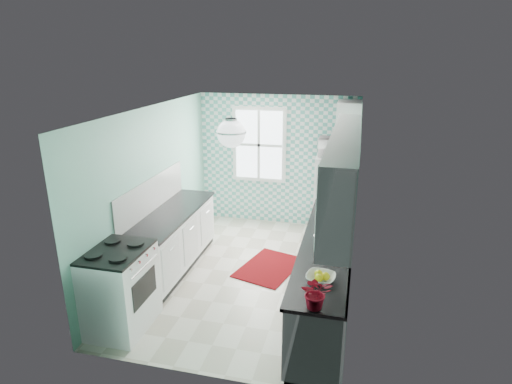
% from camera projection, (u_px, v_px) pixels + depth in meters
% --- Properties ---
extents(floor, '(3.00, 4.40, 0.02)m').
position_uv_depth(floor, '(249.00, 274.00, 6.56)').
color(floor, silver).
rests_on(floor, ground).
extents(ceiling, '(3.00, 4.40, 0.02)m').
position_uv_depth(ceiling, '(248.00, 109.00, 5.77)').
color(ceiling, white).
rests_on(ceiling, wall_back).
extents(wall_back, '(3.00, 0.02, 2.50)m').
position_uv_depth(wall_back, '(277.00, 161.00, 8.20)').
color(wall_back, '#77BAA5').
rests_on(wall_back, floor).
extents(wall_front, '(3.00, 0.02, 2.50)m').
position_uv_depth(wall_front, '(191.00, 270.00, 4.13)').
color(wall_front, '#77BAA5').
rests_on(wall_front, floor).
extents(wall_left, '(0.02, 4.40, 2.50)m').
position_uv_depth(wall_left, '(153.00, 189.00, 6.50)').
color(wall_left, '#77BAA5').
rests_on(wall_left, floor).
extents(wall_right, '(0.02, 4.40, 2.50)m').
position_uv_depth(wall_right, '(356.00, 206.00, 5.83)').
color(wall_right, '#77BAA5').
rests_on(wall_right, floor).
extents(accent_wall, '(3.00, 0.01, 2.50)m').
position_uv_depth(accent_wall, '(277.00, 161.00, 8.18)').
color(accent_wall, '#52AA9F').
rests_on(accent_wall, wall_back).
extents(window, '(1.04, 0.05, 1.44)m').
position_uv_depth(window, '(259.00, 145.00, 8.14)').
color(window, white).
rests_on(window, wall_back).
extents(backsplash_right, '(0.02, 3.60, 0.51)m').
position_uv_depth(backsplash_right, '(353.00, 220.00, 5.48)').
color(backsplash_right, white).
rests_on(backsplash_right, wall_right).
extents(backsplash_left, '(0.02, 2.15, 0.51)m').
position_uv_depth(backsplash_left, '(152.00, 195.00, 6.44)').
color(backsplash_left, white).
rests_on(backsplash_left, wall_left).
extents(upper_cabinets_right, '(0.33, 3.20, 0.90)m').
position_uv_depth(upper_cabinets_right, '(344.00, 170.00, 5.11)').
color(upper_cabinets_right, white).
rests_on(upper_cabinets_right, wall_right).
extents(upper_cabinet_fridge, '(0.40, 0.74, 0.40)m').
position_uv_depth(upper_cabinet_fridge, '(349.00, 113.00, 7.25)').
color(upper_cabinet_fridge, white).
rests_on(upper_cabinet_fridge, wall_right).
extents(ceiling_light, '(0.34, 0.34, 0.35)m').
position_uv_depth(ceiling_light, '(231.00, 133.00, 5.09)').
color(ceiling_light, silver).
rests_on(ceiling_light, ceiling).
extents(base_cabinets_right, '(0.60, 3.60, 0.90)m').
position_uv_depth(base_cabinets_right, '(327.00, 269.00, 5.78)').
color(base_cabinets_right, white).
rests_on(base_cabinets_right, floor).
extents(countertop_right, '(0.63, 3.60, 0.04)m').
position_uv_depth(countertop_right, '(328.00, 237.00, 5.64)').
color(countertop_right, black).
rests_on(countertop_right, base_cabinets_right).
extents(base_cabinets_left, '(0.60, 2.15, 0.90)m').
position_uv_depth(base_cabinets_left, '(173.00, 241.00, 6.62)').
color(base_cabinets_left, white).
rests_on(base_cabinets_left, floor).
extents(countertop_left, '(0.63, 2.15, 0.04)m').
position_uv_depth(countertop_left, '(172.00, 213.00, 6.46)').
color(countertop_left, black).
rests_on(countertop_left, base_cabinets_left).
extents(fridge, '(0.65, 0.65, 1.49)m').
position_uv_depth(fridge, '(333.00, 196.00, 7.74)').
color(fridge, white).
rests_on(fridge, floor).
extents(stove, '(0.68, 0.85, 1.02)m').
position_uv_depth(stove, '(119.00, 288.00, 5.16)').
color(stove, silver).
rests_on(stove, floor).
extents(sink, '(0.51, 0.43, 0.53)m').
position_uv_depth(sink, '(334.00, 211.00, 6.51)').
color(sink, silver).
rests_on(sink, countertop_right).
extents(rug, '(1.05, 1.28, 0.02)m').
position_uv_depth(rug, '(269.00, 267.00, 6.74)').
color(rug, '#7E1202').
rests_on(rug, floor).
extents(dish_towel, '(0.06, 0.22, 0.34)m').
position_uv_depth(dish_towel, '(312.00, 238.00, 6.68)').
color(dish_towel, '#4FA78F').
rests_on(dish_towel, base_cabinets_right).
extents(fruit_bowl, '(0.34, 0.34, 0.08)m').
position_uv_depth(fruit_bowl, '(321.00, 278.00, 4.51)').
color(fruit_bowl, silver).
rests_on(fruit_bowl, countertop_right).
extents(potted_plant, '(0.34, 0.31, 0.33)m').
position_uv_depth(potted_plant, '(316.00, 293.00, 4.00)').
color(potted_plant, '#BE0811').
rests_on(potted_plant, countertop_right).
extents(soap_bottle, '(0.08, 0.08, 0.16)m').
position_uv_depth(soap_bottle, '(338.00, 202.00, 6.62)').
color(soap_bottle, '#94B5C4').
rests_on(soap_bottle, countertop_right).
extents(microwave, '(0.60, 0.42, 0.33)m').
position_uv_depth(microwave, '(336.00, 147.00, 7.45)').
color(microwave, white).
rests_on(microwave, fridge).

